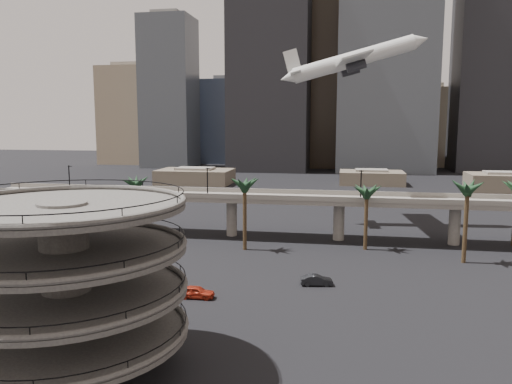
% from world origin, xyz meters
% --- Properties ---
extents(ground, '(700.00, 700.00, 0.00)m').
position_xyz_m(ground, '(0.00, 0.00, 0.00)').
color(ground, black).
rests_on(ground, ground).
extents(parking_ramp, '(22.20, 22.20, 17.35)m').
position_xyz_m(parking_ramp, '(-13.00, -4.00, 9.84)').
color(parking_ramp, '#444240').
rests_on(parking_ramp, ground).
extents(overpass, '(130.00, 9.30, 14.70)m').
position_xyz_m(overpass, '(0.00, 55.00, 7.34)').
color(overpass, slate).
rests_on(overpass, ground).
extents(palm_trees, '(76.40, 18.40, 14.00)m').
position_xyz_m(palm_trees, '(11.58, 47.18, 11.30)').
color(palm_trees, '#48361F').
rests_on(palm_trees, ground).
extents(low_buildings, '(135.00, 27.50, 6.80)m').
position_xyz_m(low_buildings, '(6.89, 142.30, 2.86)').
color(low_buildings, brown).
rests_on(low_buildings, ground).
extents(skyline, '(269.00, 86.00, 121.90)m').
position_xyz_m(skyline, '(15.11, 217.08, 44.58)').
color(skyline, gray).
rests_on(skyline, ground).
extents(airborne_jet, '(33.64, 29.87, 12.08)m').
position_xyz_m(airborne_jet, '(13.03, 72.39, 37.26)').
color(airborne_jet, silver).
rests_on(airborne_jet, ground).
extents(car_a, '(4.92, 2.06, 1.67)m').
position_xyz_m(car_a, '(-7.26, 17.49, 0.83)').
color(car_a, '#AF2E19').
rests_on(car_a, ground).
extents(car_b, '(4.87, 2.37, 1.54)m').
position_xyz_m(car_b, '(8.32, 25.64, 0.77)').
color(car_b, black).
rests_on(car_b, ground).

